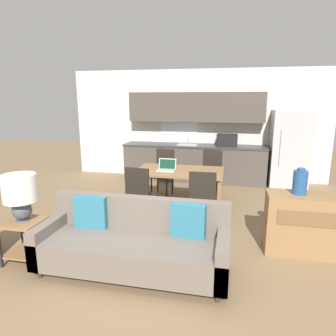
# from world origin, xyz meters

# --- Properties ---
(ground_plane) EXTENTS (20.00, 20.00, 0.00)m
(ground_plane) POSITION_xyz_m (0.00, 0.00, 0.00)
(ground_plane) COLOR #7F6647
(wall_back) EXTENTS (6.40, 0.07, 2.70)m
(wall_back) POSITION_xyz_m (-0.01, 4.63, 1.35)
(wall_back) COLOR silver
(wall_back) RESTS_ON ground_plane
(kitchen_counter) EXTENTS (3.46, 0.65, 2.15)m
(kitchen_counter) POSITION_xyz_m (0.01, 4.33, 0.84)
(kitchen_counter) COLOR #4C443D
(kitchen_counter) RESTS_ON ground_plane
(refrigerator) EXTENTS (0.82, 0.72, 1.75)m
(refrigerator) POSITION_xyz_m (2.18, 4.24, 0.88)
(refrigerator) COLOR #B7BABC
(refrigerator) RESTS_ON ground_plane
(dining_table) EXTENTS (1.56, 0.93, 0.74)m
(dining_table) POSITION_xyz_m (0.00, 2.26, 0.68)
(dining_table) COLOR olive
(dining_table) RESTS_ON ground_plane
(couch) EXTENTS (2.21, 0.80, 0.83)m
(couch) POSITION_xyz_m (-0.17, 0.17, 0.33)
(couch) COLOR #3D2D1E
(couch) RESTS_ON ground_plane
(side_table) EXTENTS (0.45, 0.45, 0.54)m
(side_table) POSITION_xyz_m (-1.56, 0.06, 0.36)
(side_table) COLOR olive
(side_table) RESTS_ON ground_plane
(table_lamp) EXTENTS (0.40, 0.40, 0.58)m
(table_lamp) POSITION_xyz_m (-1.57, 0.07, 0.90)
(table_lamp) COLOR #4C515B
(table_lamp) RESTS_ON side_table
(credenza) EXTENTS (1.12, 0.46, 0.80)m
(credenza) POSITION_xyz_m (1.95, 1.02, 0.40)
(credenza) COLOR olive
(credenza) RESTS_ON ground_plane
(vase) EXTENTS (0.18, 0.18, 0.34)m
(vase) POSITION_xyz_m (1.78, 1.05, 0.96)
(vase) COLOR #234C84
(vase) RESTS_ON credenza
(dining_chair_far_right) EXTENTS (0.46, 0.46, 0.96)m
(dining_chair_far_right) POSITION_xyz_m (0.51, 3.13, 0.52)
(dining_chair_far_right) COLOR black
(dining_chair_far_right) RESTS_ON ground_plane
(dining_chair_far_left) EXTENTS (0.48, 0.48, 0.96)m
(dining_chair_far_left) POSITION_xyz_m (-0.49, 3.05, 0.52)
(dining_chair_far_left) COLOR black
(dining_chair_far_left) RESTS_ON ground_plane
(dining_chair_near_left) EXTENTS (0.46, 0.46, 0.96)m
(dining_chair_near_left) POSITION_xyz_m (-0.51, 1.47, 0.52)
(dining_chair_near_left) COLOR black
(dining_chair_near_left) RESTS_ON ground_plane
(dining_chair_near_right) EXTENTS (0.43, 0.43, 0.96)m
(dining_chair_near_right) POSITION_xyz_m (0.50, 1.42, 0.52)
(dining_chair_near_right) COLOR black
(dining_chair_near_right) RESTS_ON ground_plane
(laptop) EXTENTS (0.33, 0.26, 0.20)m
(laptop) POSITION_xyz_m (-0.23, 2.22, 0.79)
(laptop) COLOR #B7BABC
(laptop) RESTS_ON dining_table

